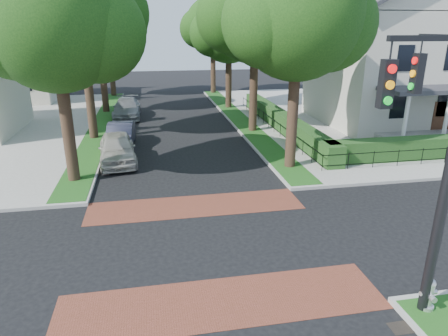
{
  "coord_description": "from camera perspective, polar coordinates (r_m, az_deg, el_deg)",
  "views": [
    {
      "loc": [
        -1.62,
        -12.19,
        7.16
      ],
      "look_at": [
        1.24,
        3.29,
        1.6
      ],
      "focal_mm": 32.0,
      "sensor_mm": 36.0,
      "label": 1
    }
  ],
  "objects": [
    {
      "name": "tree_right_far",
      "position": [
        37.12,
        0.78,
        19.06
      ],
      "size": [
        7.25,
        6.23,
        9.74
      ],
      "color": "black",
      "rests_on": "sidewalk_ne"
    },
    {
      "name": "hedge_main_road",
      "position": [
        29.45,
        8.3,
        6.68
      ],
      "size": [
        1.0,
        18.0,
        1.2
      ],
      "primitive_type": "cube",
      "color": "#143B16",
      "rests_on": "sidewalk_ne"
    },
    {
      "name": "fence_main_road",
      "position": [
        29.24,
        6.79,
        6.35
      ],
      "size": [
        0.06,
        18.0,
        0.9
      ],
      "primitive_type": null,
      "color": "black",
      "rests_on": "sidewalk_ne"
    },
    {
      "name": "tree_left_far",
      "position": [
        36.6,
        -17.34,
        18.56
      ],
      "size": [
        7.0,
        6.02,
        9.86
      ],
      "color": "black",
      "rests_on": "sidewalk_nw"
    },
    {
      "name": "house_left_far",
      "position": [
        46.36,
        -28.88,
        14.53
      ],
      "size": [
        10.0,
        9.0,
        10.14
      ],
      "color": "beige",
      "rests_on": "sidewalk_nw"
    },
    {
      "name": "parked_car_rear",
      "position": [
        34.69,
        -13.71,
        8.3
      ],
      "size": [
        2.21,
        5.37,
        1.56
      ],
      "primitive_type": "imported",
      "rotation": [
        0.0,
        0.0,
        -0.01
      ],
      "color": "gray",
      "rests_on": "ground"
    },
    {
      "name": "parked_car_middle",
      "position": [
        26.04,
        -14.55,
        4.55
      ],
      "size": [
        1.73,
        4.55,
        1.48
      ],
      "primitive_type": "imported",
      "rotation": [
        0.0,
        0.0,
        -0.04
      ],
      "color": "#212332",
      "rests_on": "ground"
    },
    {
      "name": "tree_left_back",
      "position": [
        45.58,
        -16.14,
        19.06
      ],
      "size": [
        7.75,
        6.66,
        10.44
      ],
      "color": "black",
      "rests_on": "sidewalk_nw"
    },
    {
      "name": "grass_strip_ne",
      "position": [
        32.82,
        2.13,
        7.12
      ],
      "size": [
        1.6,
        29.8,
        0.02
      ],
      "primitive_type": "cube",
      "color": "#194012",
      "rests_on": "sidewalk_ne"
    },
    {
      "name": "crosswalk_far",
      "position": [
        17.05,
        -4.07,
        -5.41
      ],
      "size": [
        9.0,
        2.2,
        0.01
      ],
      "primitive_type": "cube",
      "color": "brown",
      "rests_on": "ground"
    },
    {
      "name": "tree_left_near",
      "position": [
        19.78,
        -22.7,
        18.36
      ],
      "size": [
        7.5,
        6.45,
        10.2
      ],
      "color": "black",
      "rests_on": "sidewalk_nw"
    },
    {
      "name": "parked_car_front",
      "position": [
        22.94,
        -15.02,
        2.74
      ],
      "size": [
        2.4,
        4.99,
        1.64
      ],
      "primitive_type": "imported",
      "rotation": [
        0.0,
        0.0,
        0.1
      ],
      "color": "#B1AC9F",
      "rests_on": "ground"
    },
    {
      "name": "fire_hydrant",
      "position": [
        12.12,
        27.17,
        -15.73
      ],
      "size": [
        0.5,
        0.5,
        0.95
      ],
      "rotation": [
        0.0,
        0.0,
        -0.2
      ],
      "color": "#BDBEC0",
      "rests_on": "sidewalk_se"
    },
    {
      "name": "storm_drain",
      "position": [
        11.74,
        24.17,
        -20.08
      ],
      "size": [
        0.65,
        0.45,
        0.01
      ],
      "primitive_type": "cube",
      "color": "black",
      "rests_on": "ground"
    },
    {
      "name": "ground",
      "position": [
        14.23,
        -2.56,
        -10.78
      ],
      "size": [
        120.0,
        120.0,
        0.0
      ],
      "primitive_type": "plane",
      "color": "black",
      "rests_on": "ground"
    },
    {
      "name": "crosswalk_near",
      "position": [
        11.6,
        -0.21,
        -18.61
      ],
      "size": [
        9.0,
        2.2,
        0.01
      ],
      "primitive_type": "cube",
      "color": "brown",
      "rests_on": "ground"
    },
    {
      "name": "tree_right_near",
      "position": [
        20.73,
        10.6,
        20.44
      ],
      "size": [
        7.75,
        6.67,
        10.66
      ],
      "color": "black",
      "rests_on": "sidewalk_ne"
    },
    {
      "name": "tree_right_mid",
      "position": [
        28.39,
        4.59,
        21.07
      ],
      "size": [
        8.25,
        7.09,
        11.22
      ],
      "color": "black",
      "rests_on": "sidewalk_ne"
    },
    {
      "name": "tree_right_back",
      "position": [
        45.99,
        -1.53,
        19.58
      ],
      "size": [
        7.5,
        6.45,
        10.2
      ],
      "color": "black",
      "rests_on": "sidewalk_ne"
    },
    {
      "name": "grass_strip_nw",
      "position": [
        32.28,
        -17.04,
        6.07
      ],
      "size": [
        1.6,
        29.8,
        0.02
      ],
      "primitive_type": "cube",
      "color": "#194012",
      "rests_on": "sidewalk_nw"
    },
    {
      "name": "sidewalk_ne",
      "position": [
        38.33,
        23.39,
        7.21
      ],
      "size": [
        30.0,
        30.0,
        0.15
      ],
      "primitive_type": "cube",
      "color": "gray",
      "rests_on": "ground"
    },
    {
      "name": "tree_left_mid",
      "position": [
        27.71,
        -19.62,
        20.87
      ],
      "size": [
        8.0,
        6.88,
        11.48
      ],
      "color": "black",
      "rests_on": "sidewalk_nw"
    },
    {
      "name": "house_victorian",
      "position": [
        34.02,
        24.74,
        15.84
      ],
      "size": [
        13.0,
        13.05,
        12.48
      ],
      "color": "beige",
      "rests_on": "sidewalk_ne"
    },
    {
      "name": "traffic_signal",
      "position": [
        10.43,
        28.6,
        3.46
      ],
      "size": [
        2.17,
        2.0,
        8.0
      ],
      "color": "black",
      "rests_on": "sidewalk_se"
    }
  ]
}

